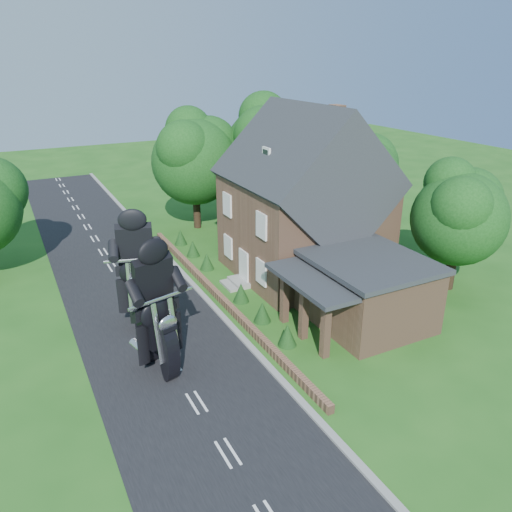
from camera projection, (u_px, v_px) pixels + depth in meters
name	position (u px, v px, depth m)	size (l,w,h in m)	color
ground	(172.00, 364.00, 22.04)	(120.00, 120.00, 0.00)	#205417
road	(172.00, 363.00, 22.03)	(7.00, 80.00, 0.02)	black
kerb	(246.00, 342.00, 23.56)	(0.30, 80.00, 0.12)	gray
garden_wall	(217.00, 295.00, 27.90)	(0.30, 22.00, 0.40)	#875E44
house	(304.00, 205.00, 29.79)	(9.54, 8.64, 10.24)	#875E44
annex	(365.00, 290.00, 24.89)	(7.05, 5.94, 3.44)	#875E44
tree_annex_side	(463.00, 210.00, 27.61)	(5.64, 5.20, 7.48)	black
tree_house_right	(360.00, 172.00, 34.23)	(6.51, 6.00, 8.40)	black
tree_behind_house	(275.00, 143.00, 38.99)	(7.81, 7.20, 10.08)	black
tree_behind_left	(199.00, 154.00, 37.44)	(6.94, 6.40, 9.16)	black
shrub_a	(287.00, 335.00, 23.25)	(0.90, 0.90, 1.10)	#113410
shrub_b	(262.00, 312.00, 25.31)	(0.90, 0.90, 1.10)	#113410
shrub_c	(241.00, 292.00, 27.37)	(0.90, 0.90, 1.10)	#113410
shrub_d	(207.00, 261.00, 31.49)	(0.90, 0.90, 1.10)	#113410
shrub_e	(193.00, 248.00, 33.55)	(0.90, 0.90, 1.10)	#113410
shrub_f	(181.00, 237.00, 35.61)	(0.90, 0.90, 1.10)	#113410
motorcycle_lead	(159.00, 353.00, 21.21)	(0.50, 1.97, 1.83)	black
motorcycle_follow	(141.00, 307.00, 24.98)	(0.50, 1.97, 1.83)	black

